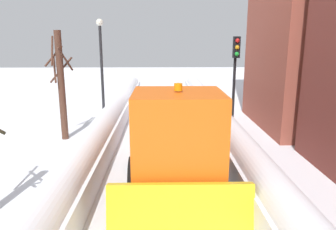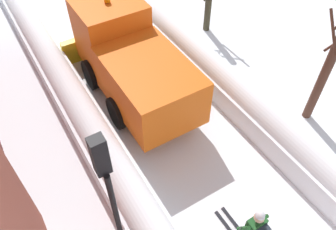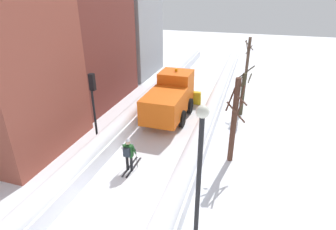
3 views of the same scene
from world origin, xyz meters
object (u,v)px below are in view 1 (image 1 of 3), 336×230
(skier, at_px, (173,104))
(bare_tree_near, at_px, (61,84))
(traffic_light_pole, at_px, (235,66))
(street_lamp, at_px, (101,54))
(plow_truck, at_px, (175,132))

(skier, relative_size, bare_tree_near, 0.40)
(bare_tree_near, bearing_deg, skier, -152.79)
(skier, xyz_separation_m, bare_tree_near, (4.68, 2.41, 1.35))
(traffic_light_pole, xyz_separation_m, bare_tree_near, (7.34, 0.75, -0.64))
(street_lamp, xyz_separation_m, bare_tree_near, (0.68, 5.49, -0.97))
(skier, height_order, bare_tree_near, bare_tree_near)
(skier, xyz_separation_m, street_lamp, (4.00, -3.08, 2.33))
(plow_truck, distance_m, traffic_light_pole, 5.81)
(plow_truck, height_order, street_lamp, street_lamp)
(skier, relative_size, street_lamp, 0.34)
(skier, height_order, street_lamp, street_lamp)
(plow_truck, xyz_separation_m, bare_tree_near, (4.53, -4.11, 0.88))
(skier, distance_m, traffic_light_pole, 3.72)
(plow_truck, bearing_deg, bare_tree_near, -42.15)
(bare_tree_near, bearing_deg, street_lamp, -97.06)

